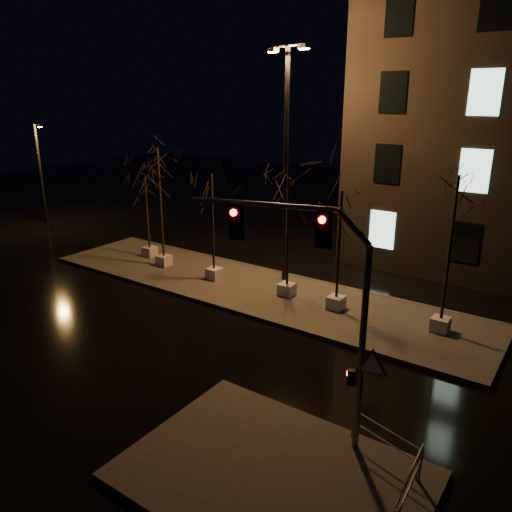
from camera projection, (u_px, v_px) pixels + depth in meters
The scene contains 14 objects.
ground at pixel (156, 338), 18.73m from camera, with size 90.00×90.00×0.00m, color black.
median at pixel (249, 288), 23.39m from camera, with size 22.00×5.00×0.15m, color #413F3A.
sidewalk_corner at pixel (273, 475), 11.90m from camera, with size 7.00×5.00×0.15m, color #413F3A.
tree_0 at pixel (146, 196), 26.61m from camera, with size 1.80×1.80×4.50m.
tree_1 at pixel (159, 176), 24.77m from camera, with size 1.80×1.80×6.22m.
tree_2 at pixel (212, 198), 23.10m from camera, with size 1.80×1.80×5.25m.
tree_3 at pixel (289, 205), 21.07m from camera, with size 1.80×1.80×5.41m.
tree_4 at pixel (341, 218), 19.74m from camera, with size 1.80×1.80×5.14m.
tree_5 at pixel (454, 212), 17.54m from camera, with size 1.80×1.80×6.09m.
traffic_signal_mast at pixel (323, 294), 11.84m from camera, with size 4.91×1.38×6.18m.
streetlight_main at pixel (286, 152), 22.38m from camera, with size 2.58×1.16×10.58m.
streetlight_far at pixel (41, 170), 34.14m from camera, with size 1.33×0.52×6.89m.
guard_rail_a at pixel (384, 438), 12.21m from camera, with size 1.93×0.59×0.86m.
guard_rail_b at pixel (409, 487), 10.55m from camera, with size 0.18×2.19×1.04m.
Camera 1 is at (12.71, -11.68, 8.74)m, focal length 35.00 mm.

